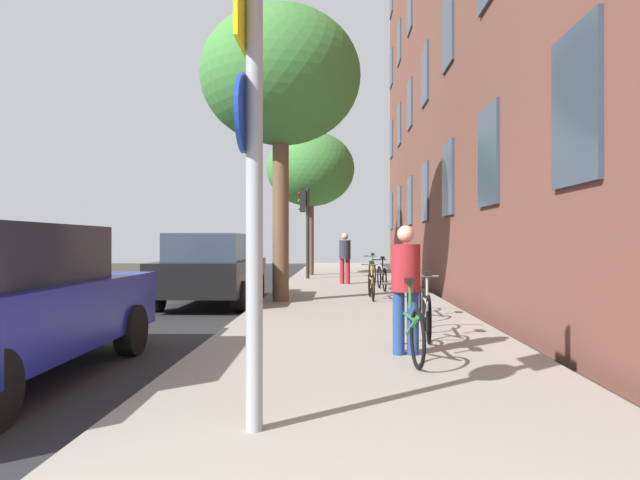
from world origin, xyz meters
name	(u,v)px	position (x,y,z in m)	size (l,w,h in m)	color
ground_plane	(227,293)	(-2.40, 15.00, 0.00)	(41.80, 41.80, 0.00)	#332D28
road_asphalt	(154,292)	(-4.50, 15.00, 0.01)	(7.00, 38.00, 0.01)	#232326
sidewalk	(350,291)	(1.10, 15.00, 0.06)	(4.20, 38.00, 0.12)	gray
sign_post	(251,145)	(0.16, 3.23, 2.14)	(0.16, 0.60, 3.55)	gray
traffic_light	(305,217)	(-0.44, 19.31, 2.36)	(0.43, 0.24, 3.26)	black
tree_near	(281,78)	(-0.51, 11.66, 5.12)	(3.58, 3.58, 6.57)	brown
tree_far	(311,169)	(-0.34, 21.43, 4.35)	(3.52, 3.52, 5.74)	brown
bicycle_0	(407,327)	(1.57, 5.67, 0.48)	(0.42, 1.72, 0.93)	black
bicycle_1	(426,311)	(2.01, 7.10, 0.48)	(0.42, 1.68, 0.93)	black
bicycle_2	(415,296)	(2.15, 9.28, 0.49)	(0.42, 1.75, 0.94)	black
bicycle_3	(371,284)	(1.55, 12.21, 0.47)	(0.42, 1.64, 0.89)	black
bicycle_4	(382,277)	(1.98, 14.65, 0.48)	(0.42, 1.71, 0.93)	black
bicycle_5	(372,272)	(1.85, 16.89, 0.50)	(0.42, 1.75, 0.97)	black
pedestrian_0	(406,281)	(1.58, 5.89, 0.99)	(0.36, 0.36, 1.53)	navy
pedestrian_1	(345,255)	(0.99, 16.80, 1.04)	(0.49, 0.49, 1.61)	maroon
car_1	(212,268)	(-2.10, 11.86, 0.84)	(1.93, 4.21, 1.62)	black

